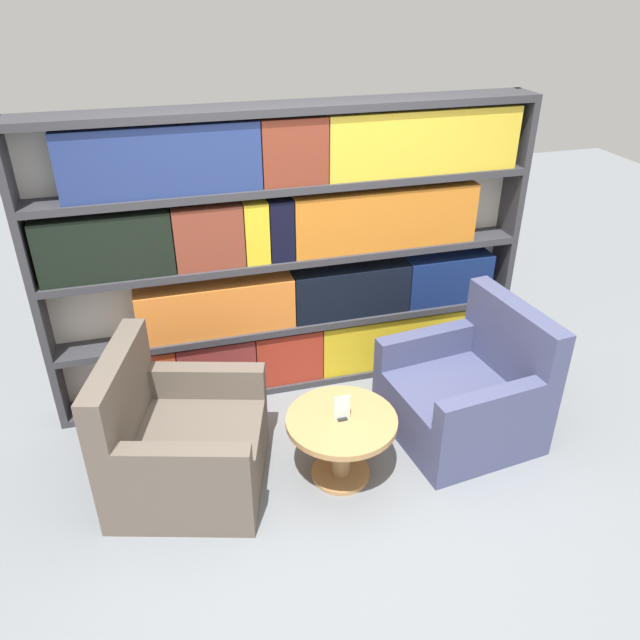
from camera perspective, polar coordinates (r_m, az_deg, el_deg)
name	(u,v)px	position (r m, az deg, el deg)	size (l,w,h in m)	color
ground_plane	(351,513)	(3.91, 2.89, -17.22)	(14.00, 14.00, 0.00)	slate
bookshelf	(295,255)	(4.46, -2.30, 5.92)	(3.46, 0.30, 2.10)	silver
armchair_left	(180,444)	(3.99, -12.66, -11.03)	(1.10, 1.12, 0.93)	brown
armchair_right	(467,394)	(4.41, 13.28, -6.61)	(0.98, 1.00, 0.93)	#42476B
coffee_table	(341,435)	(3.92, 1.96, -10.48)	(0.69, 0.69, 0.46)	#AD7F4C
table_sign	(342,409)	(3.79, 2.01, -8.15)	(0.10, 0.06, 0.16)	black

